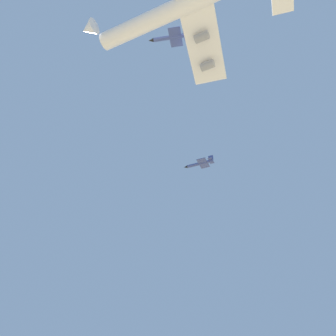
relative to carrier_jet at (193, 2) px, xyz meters
name	(u,v)px	position (x,y,z in m)	size (l,w,h in m)	color
carrier_jet	(193,2)	(0.00, 0.00, 0.00)	(56.64, 69.41, 22.01)	white
chase_jet_lead	(171,37)	(-3.76, -14.42, -0.35)	(11.52, 13.89, 4.00)	#38478C
chase_jet_right_wing	(200,164)	(-57.91, -50.50, -10.25)	(9.26, 15.00, 4.00)	#38478C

